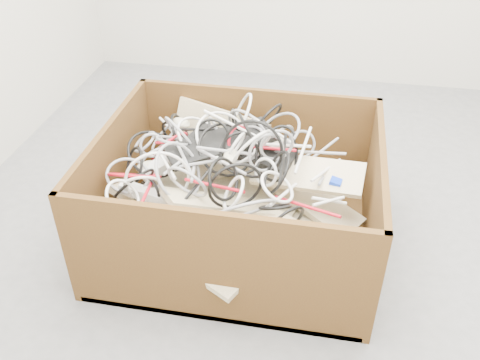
% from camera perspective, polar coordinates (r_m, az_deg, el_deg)
% --- Properties ---
extents(ground, '(3.00, 3.00, 0.00)m').
position_cam_1_polar(ground, '(2.46, 4.82, -3.25)').
color(ground, '#58585B').
rests_on(ground, ground).
extents(cardboard_box, '(1.09, 0.91, 0.50)m').
position_cam_1_polar(cardboard_box, '(2.21, -0.47, -3.74)').
color(cardboard_box, '#412210').
rests_on(cardboard_box, ground).
extents(keyboard_pile, '(1.03, 0.94, 0.34)m').
position_cam_1_polar(keyboard_pile, '(2.14, 0.04, -0.38)').
color(keyboard_pile, beige).
rests_on(keyboard_pile, cardboard_box).
extents(mice_scatter, '(0.83, 0.70, 0.20)m').
position_cam_1_polar(mice_scatter, '(2.10, -1.62, 1.27)').
color(mice_scatter, beige).
rests_on(mice_scatter, keyboard_pile).
extents(power_strip_left, '(0.25, 0.25, 0.12)m').
position_cam_1_polar(power_strip_left, '(2.19, -7.30, 2.38)').
color(power_strip_left, white).
rests_on(power_strip_left, keyboard_pile).
extents(power_strip_right, '(0.26, 0.07, 0.09)m').
position_cam_1_polar(power_strip_right, '(2.03, -9.54, -1.69)').
color(power_strip_right, white).
rests_on(power_strip_right, keyboard_pile).
extents(vga_plug, '(0.05, 0.05, 0.03)m').
position_cam_1_polar(vga_plug, '(2.08, 10.33, -0.20)').
color(vga_plug, '#0D30C3').
rests_on(vga_plug, keyboard_pile).
extents(cable_tangle, '(0.94, 0.80, 0.42)m').
position_cam_1_polar(cable_tangle, '(2.08, -2.79, 2.65)').
color(cable_tangle, silver).
rests_on(cable_tangle, keyboard_pile).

